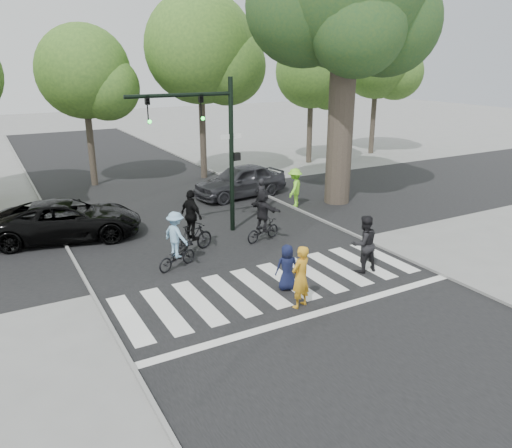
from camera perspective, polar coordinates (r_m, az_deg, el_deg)
The scene contains 21 objects.
ground at distance 14.76m, azimuth 4.03°, elevation -8.31°, with size 120.00×120.00×0.00m, color gray.
road_stem at distance 18.78m, azimuth -4.32°, elevation -2.31°, with size 10.00×70.00×0.01m, color black.
road_cross at distance 21.40m, azimuth -7.72°, elevation 0.18°, with size 70.00×10.00×0.01m, color black.
curb_left at distance 17.43m, azimuth -19.58°, elevation -4.90°, with size 0.10×70.00×0.10m, color gray.
curb_right at distance 21.25m, azimuth 8.11°, elevation 0.16°, with size 0.10×70.00×0.10m, color gray.
crosswalk at distance 15.26m, azimuth 2.67°, elevation -7.32°, with size 10.00×3.85×0.01m.
traffic_signal at distance 19.02m, azimuth -5.17°, elevation 10.07°, with size 4.45×0.29×6.00m.
bg_tree_2 at distance 28.17m, azimuth -18.52°, elevation 15.74°, with size 5.04×4.80×8.40m.
bg_tree_3 at distance 28.72m, azimuth -5.63°, elevation 18.91°, with size 6.30×6.00×10.20m.
bg_tree_4 at distance 33.44m, azimuth 6.88°, elevation 16.53°, with size 4.83×4.60×8.15m.
bg_tree_5 at distance 37.70m, azimuth 14.22°, elevation 17.42°, with size 5.67×5.40×9.30m.
pedestrian_woman at distance 13.85m, azimuth 5.11°, elevation -6.06°, with size 0.66×0.43×1.81m, color orange.
pedestrian_child at distance 14.94m, azimuth 3.57°, elevation -4.97°, with size 0.69×0.45×1.42m, color #111634.
pedestrian_adult at distance 16.44m, azimuth 12.23°, elevation -2.22°, with size 0.93×0.72×1.91m, color black.
cyclist_left at distance 16.56m, azimuth -9.10°, elevation -2.29°, with size 1.62×1.14×1.95m.
cyclist_mid at distance 17.80m, azimuth -7.33°, elevation -0.38°, with size 1.83×1.15×2.30m.
cyclist_right at distance 18.84m, azimuth 0.79°, elevation 0.70°, with size 1.68×1.56×2.02m.
car_suv at distance 20.42m, azimuth -20.72°, elevation 0.45°, with size 2.52×5.46×1.52m, color black.
car_grey at distance 25.09m, azimuth -1.82°, elevation 4.96°, with size 1.92×4.77×1.63m, color #35353A.
bystander_hivis at distance 23.30m, azimuth 4.45°, elevation 4.13°, with size 1.19×0.68×1.84m, color #8AF334.
bystander_dark at distance 22.33m, azimuth 0.52°, elevation 3.22°, with size 0.58×0.38×1.58m, color black.
Camera 1 is at (-7.32, -10.99, 6.60)m, focal length 35.00 mm.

